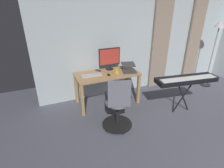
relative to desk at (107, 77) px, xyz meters
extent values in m
cube|color=silver|center=(-1.20, -0.47, 0.72)|extent=(5.33, 0.10, 2.70)
cube|color=gray|center=(-2.72, -0.36, 0.55)|extent=(0.42, 0.06, 2.36)
cube|color=gray|center=(-1.60, -0.36, 0.55)|extent=(0.49, 0.06, 2.36)
cube|color=tan|center=(0.00, 0.00, 0.08)|extent=(1.36, 0.64, 0.04)
cube|color=tan|center=(-0.64, 0.28, -0.29)|extent=(0.06, 0.06, 0.69)
cube|color=tan|center=(0.64, 0.28, -0.29)|extent=(0.06, 0.06, 0.69)
cube|color=tan|center=(-0.64, -0.28, -0.29)|extent=(0.06, 0.06, 0.69)
cube|color=tan|center=(0.64, -0.28, -0.29)|extent=(0.06, 0.06, 0.69)
cylinder|color=black|center=(0.14, 0.86, -0.59)|extent=(0.56, 0.56, 0.02)
sphere|color=black|center=(-0.11, 0.94, -0.61)|extent=(0.05, 0.05, 0.05)
sphere|color=black|center=(-0.01, 0.65, -0.61)|extent=(0.05, 0.05, 0.05)
sphere|color=black|center=(0.29, 0.66, -0.61)|extent=(0.05, 0.05, 0.05)
sphere|color=black|center=(0.38, 0.95, -0.61)|extent=(0.05, 0.05, 0.05)
sphere|color=black|center=(0.13, 1.12, -0.61)|extent=(0.05, 0.05, 0.05)
cylinder|color=black|center=(0.14, 0.86, -0.36)|extent=(0.06, 0.06, 0.47)
cylinder|color=gray|center=(0.14, 0.86, -0.10)|extent=(0.55, 0.55, 0.05)
cube|color=slate|center=(0.20, 1.05, 0.16)|extent=(0.37, 0.16, 0.46)
cube|color=black|center=(0.33, 0.81, 0.03)|extent=(0.11, 0.24, 0.03)
cube|color=black|center=(-0.05, 0.92, 0.03)|extent=(0.11, 0.24, 0.03)
cylinder|color=#232328|center=(-0.14, -0.20, 0.11)|extent=(0.18, 0.18, 0.01)
cylinder|color=#232328|center=(-0.14, -0.20, 0.16)|extent=(0.04, 0.04, 0.09)
cube|color=#232328|center=(-0.14, -0.21, 0.39)|extent=(0.49, 0.03, 0.39)
cube|color=#CC3D33|center=(-0.14, -0.19, 0.39)|extent=(0.45, 0.01, 0.34)
cube|color=#B7BCC1|center=(0.35, 0.02, 0.11)|extent=(0.42, 0.14, 0.02)
cube|color=#333338|center=(-0.48, 0.12, 0.11)|extent=(0.34, 0.29, 0.02)
cube|color=#333338|center=(-0.50, 0.01, 0.24)|extent=(0.33, 0.29, 0.05)
ellipsoid|color=black|center=(0.02, 0.14, 0.12)|extent=(0.06, 0.10, 0.04)
cube|color=#333338|center=(-0.43, -0.19, 0.11)|extent=(0.11, 0.16, 0.01)
cube|color=#232328|center=(0.13, -0.21, 0.11)|extent=(0.13, 0.16, 0.01)
cylinder|color=gold|center=(-0.19, 0.10, 0.16)|extent=(0.08, 0.08, 0.11)
torus|color=gold|center=(-0.13, 0.10, 0.16)|extent=(0.07, 0.01, 0.07)
cylinder|color=black|center=(-1.32, 0.93, -0.29)|extent=(0.39, 0.09, 0.70)
cylinder|color=black|center=(-1.32, 0.93, -0.29)|extent=(0.39, 0.09, 0.70)
cube|color=black|center=(-1.32, 0.93, 0.11)|extent=(1.28, 0.50, 0.09)
cube|color=white|center=(-1.31, 0.99, 0.15)|extent=(1.16, 0.34, 0.01)
cylinder|color=black|center=(-2.87, 0.17, -0.62)|extent=(0.28, 0.28, 0.02)
cylinder|color=#A5A5A8|center=(-2.87, 0.17, 0.15)|extent=(0.03, 0.03, 1.56)
cone|color=silver|center=(-2.87, 0.17, 1.00)|extent=(0.25, 0.25, 0.15)
camera|label=1|loc=(1.27, 3.33, 1.53)|focal=28.55mm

